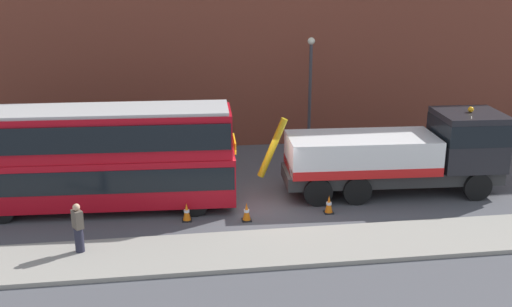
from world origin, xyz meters
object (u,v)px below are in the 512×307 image
Objects in this scene: recovery_tow_truck at (403,153)px; pedestrian_onlooker at (78,228)px; street_lamp at (310,85)px; traffic_cone_near_bus at (187,212)px; traffic_cone_midway at (247,212)px; double_decker_bus at (92,155)px; traffic_cone_near_truck at (329,205)px.

pedestrian_onlooker is (-12.70, -4.03, -0.77)m from recovery_tow_truck.
recovery_tow_truck is 6.90m from street_lamp.
pedestrian_onlooker is 2.38× the size of traffic_cone_near_bus.
double_decker_bus is at bearing 160.71° from traffic_cone_midway.
traffic_cone_near_truck is 8.54m from street_lamp.
traffic_cone_midway is at bearing -16.32° from double_decker_bus.
street_lamp is (6.49, 7.84, 3.13)m from traffic_cone_near_bus.
double_decker_bus reaches higher than recovery_tow_truck.
recovery_tow_truck is at bearing 25.71° from traffic_cone_near_truck.
traffic_cone_near_bus is 1.00× the size of traffic_cone_near_truck.
traffic_cone_near_bus is at bearing 172.29° from traffic_cone_midway.
recovery_tow_truck is at bearing 2.86° from double_decker_bus.
traffic_cone_near_bus is 2.26m from traffic_cone_midway.
traffic_cone_near_bus is (3.61, 2.35, -0.64)m from pedestrian_onlooker.
traffic_cone_near_bus is at bearing 179.60° from traffic_cone_near_truck.
traffic_cone_near_bus is at bearing -166.51° from recovery_tow_truck.
traffic_cone_near_truck is at bearing -97.17° from street_lamp.
recovery_tow_truck reaches higher than traffic_cone_near_bus.
traffic_cone_near_bus is 10.65m from street_lamp.
double_decker_bus is at bearing -177.14° from recovery_tow_truck.
traffic_cone_midway is at bearing -117.56° from street_lamp.
traffic_cone_midway is (-6.85, -1.99, -1.42)m from recovery_tow_truck.
traffic_cone_midway is at bearing -7.71° from traffic_cone_near_bus.
traffic_cone_midway is at bearing -12.13° from pedestrian_onlooker.
pedestrian_onlooker is 2.38× the size of traffic_cone_near_truck.
traffic_cone_near_truck is 0.12× the size of street_lamp.
street_lamp reaches higher than traffic_cone_near_truck.
recovery_tow_truck is at bearing 16.21° from traffic_cone_midway.
traffic_cone_near_bus is (3.52, -1.71, -1.89)m from double_decker_bus.
street_lamp is at bearing 50.39° from traffic_cone_near_bus.
traffic_cone_midway is at bearing -160.81° from recovery_tow_truck.
traffic_cone_midway is at bearing -175.36° from traffic_cone_near_truck.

